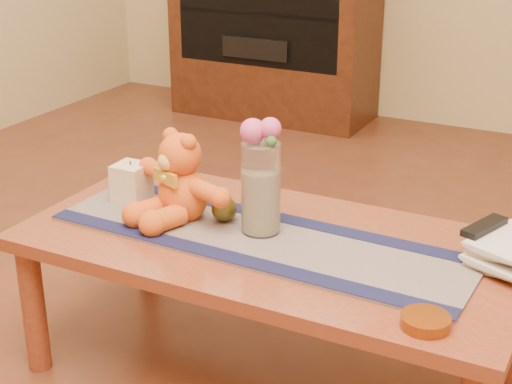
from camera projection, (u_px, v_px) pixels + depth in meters
The scene contains 28 objects.
floor at pixel (271, 373), 2.33m from camera, with size 5.50×5.50×0.00m, color #592919.
coffee_table_top at pixel (272, 245), 2.17m from camera, with size 1.40×0.70×0.04m, color maroon.
table_leg_fl at pixel (34, 308), 2.29m from camera, with size 0.07×0.07×0.41m, color maroon.
table_leg_bl at pixel (146, 234), 2.76m from camera, with size 0.07×0.07×0.41m, color maroon.
persian_runner at pixel (259, 238), 2.15m from camera, with size 1.20×0.35×0.01m, color #171943.
runner_border_near at pixel (232, 257), 2.03m from camera, with size 1.20×0.06×0.00m, color #13163A.
runner_border_far at pixel (283, 218), 2.27m from camera, with size 1.20×0.06×0.00m, color #13163A.
teddy_bear at pixel (182, 177), 2.24m from camera, with size 0.37×0.30×0.25m, color #D95C1B, non-canonical shape.
pillar_candle at pixel (131, 182), 2.37m from camera, with size 0.10×0.10×0.12m, color beige.
candle_wick at pixel (130, 163), 2.35m from camera, with size 0.00×0.00×0.01m, color black.
glass_vase at pixel (261, 188), 2.14m from camera, with size 0.11×0.11×0.26m, color silver.
potpourri_fill at pixel (261, 201), 2.15m from camera, with size 0.09×0.09×0.18m, color beige.
rose_left at pixel (253, 131), 2.08m from camera, with size 0.07×0.07×0.07m, color #CE4983.
rose_right at pixel (270, 128), 2.07m from camera, with size 0.06×0.06×0.06m, color #CE4983.
blue_flower_back at pixel (270, 131), 2.10m from camera, with size 0.04×0.04×0.04m, color #4C66A4.
blue_flower_side at pixel (255, 133), 2.11m from camera, with size 0.04×0.04×0.04m, color #4C66A4.
leaf_sprig at pixel (271, 141), 2.05m from camera, with size 0.03×0.03×0.03m, color #33662D.
bronze_ball at pixel (224, 209), 2.24m from camera, with size 0.07×0.07×0.07m, color #4F461A.
book_bottom at pixel (483, 251), 2.06m from camera, with size 0.17×0.22×0.02m, color beige.
book_lower at pixel (485, 245), 2.05m from camera, with size 0.16×0.22×0.02m, color beige.
book_upper at pixel (484, 237), 2.06m from camera, with size 0.17×0.22×0.02m, color beige.
book_top at pixel (487, 232), 2.04m from camera, with size 0.16×0.22×0.02m, color beige.
tv_remote at pixel (484, 227), 2.03m from camera, with size 0.04×0.16×0.02m, color black.
amber_dish at pixel (425, 321), 1.73m from camera, with size 0.11×0.11×0.03m, color #BF5914.
media_cabinet at pixel (275, 26), 4.67m from camera, with size 1.20×0.50×1.10m, color #32160B.
cabinet_cavity at pixel (257, 14), 4.44m from camera, with size 1.02×0.03×0.61m, color black.
cabinet_shelf at pixel (263, 12), 4.51m from camera, with size 1.02×0.20×0.03m, color #32160B.
stereo_lower at pixel (265, 45), 4.60m from camera, with size 0.42×0.28×0.12m, color black.
Camera 1 is at (0.85, -1.76, 1.38)m, focal length 54.38 mm.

